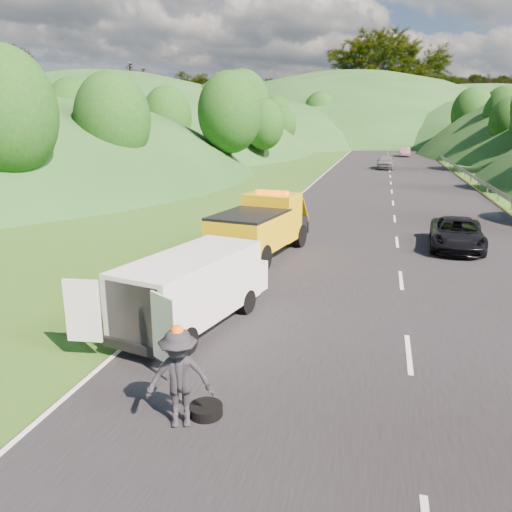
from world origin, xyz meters
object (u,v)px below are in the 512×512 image
(child, at_px, (212,321))
(tow_truck, at_px, (261,226))
(passing_suv, at_px, (455,249))
(spare_tire, at_px, (206,416))
(woman, at_px, (198,289))
(worker, at_px, (181,425))
(suitcase, at_px, (175,294))
(white_van, at_px, (194,286))

(child, bearing_deg, tow_truck, 101.79)
(child, height_order, passing_suv, passing_suv)
(tow_truck, distance_m, passing_suv, 8.82)
(passing_suv, bearing_deg, spare_tire, -108.60)
(woman, bearing_deg, worker, 175.02)
(tow_truck, height_order, child, tow_truck)
(tow_truck, distance_m, suitcase, 6.44)
(woman, relative_size, spare_tire, 2.47)
(suitcase, xyz_separation_m, spare_tire, (3.04, -5.67, -0.27))
(woman, distance_m, worker, 7.90)
(woman, xyz_separation_m, worker, (2.45, -7.51, 0.00))
(white_van, distance_m, suitcase, 2.22)
(tow_truck, bearing_deg, suitcase, -91.38)
(woman, bearing_deg, tow_truck, -35.45)
(woman, height_order, worker, worker)
(white_van, relative_size, suitcase, 11.33)
(spare_tire, bearing_deg, tow_truck, 98.33)
(white_van, height_order, suitcase, white_van)
(white_van, xyz_separation_m, spare_tire, (1.77, -4.08, -1.16))
(white_van, xyz_separation_m, passing_suv, (8.16, 10.98, -1.16))
(white_van, height_order, woman, white_van)
(tow_truck, xyz_separation_m, child, (0.31, -7.40, -1.27))
(white_van, height_order, spare_tire, white_van)
(white_van, bearing_deg, child, 64.19)
(child, distance_m, suitcase, 2.01)
(white_van, bearing_deg, passing_suv, 66.72)
(passing_suv, bearing_deg, woman, -134.70)
(tow_truck, relative_size, suitcase, 11.66)
(tow_truck, distance_m, child, 7.52)
(suitcase, bearing_deg, child, -36.01)
(woman, distance_m, child, 2.94)
(tow_truck, height_order, worker, tow_truck)
(child, height_order, worker, worker)
(woman, relative_size, passing_suv, 0.33)
(tow_truck, bearing_deg, passing_suv, 31.70)
(spare_tire, bearing_deg, woman, 111.48)
(woman, distance_m, passing_suv, 12.16)
(worker, bearing_deg, child, 82.92)
(white_van, bearing_deg, woman, 122.17)
(suitcase, distance_m, spare_tire, 6.44)
(child, bearing_deg, worker, -68.08)
(child, bearing_deg, white_van, -119.75)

